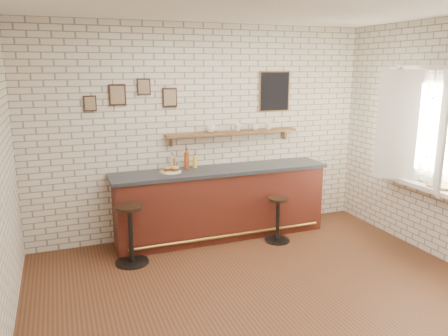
{
  "coord_description": "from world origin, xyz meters",
  "views": [
    {
      "loc": [
        -1.96,
        -3.91,
        2.41
      ],
      "look_at": [
        -0.12,
        0.9,
        1.21
      ],
      "focal_mm": 35.0,
      "sensor_mm": 36.0,
      "label": 1
    }
  ],
  "objects_px": {
    "shelf_cup_a": "(211,129)",
    "bitters_bottle_amber": "(187,160)",
    "bar_counter": "(221,203)",
    "shelf_cup_d": "(269,126)",
    "book_lower": "(436,188)",
    "book_upper": "(437,186)",
    "bitters_bottle_white": "(172,163)",
    "shelf_cup_c": "(255,127)",
    "bitters_bottle_brown": "(173,163)",
    "bar_stool_right": "(278,218)",
    "ciabatta_sandwich": "(171,169)",
    "condiment_bottle_yellow": "(195,162)",
    "shelf_cup_b": "(238,127)",
    "sandwich_plate": "(171,172)",
    "bar_stool_left": "(131,233)"
  },
  "relations": [
    {
      "from": "shelf_cup_a",
      "to": "bitters_bottle_amber",
      "type": "bearing_deg",
      "value": 137.68
    },
    {
      "from": "bar_counter",
      "to": "shelf_cup_d",
      "type": "relative_size",
      "value": 30.01
    },
    {
      "from": "book_lower",
      "to": "book_upper",
      "type": "distance_m",
      "value": 0.03
    },
    {
      "from": "bitters_bottle_amber",
      "to": "shelf_cup_a",
      "type": "relative_size",
      "value": 2.2
    },
    {
      "from": "bitters_bottle_white",
      "to": "shelf_cup_c",
      "type": "relative_size",
      "value": 2.1
    },
    {
      "from": "shelf_cup_d",
      "to": "shelf_cup_c",
      "type": "bearing_deg",
      "value": 161.24
    },
    {
      "from": "bitters_bottle_brown",
      "to": "bar_stool_right",
      "type": "bearing_deg",
      "value": -26.29
    },
    {
      "from": "shelf_cup_c",
      "to": "ciabatta_sandwich",
      "type": "bearing_deg",
      "value": 123.45
    },
    {
      "from": "shelf_cup_a",
      "to": "condiment_bottle_yellow",
      "type": "bearing_deg",
      "value": 138.66
    },
    {
      "from": "condiment_bottle_yellow",
      "to": "book_lower",
      "type": "distance_m",
      "value": 3.16
    },
    {
      "from": "bar_stool_right",
      "to": "book_upper",
      "type": "xyz_separation_m",
      "value": [
        1.56,
        -1.21,
        0.62
      ]
    },
    {
      "from": "ciabatta_sandwich",
      "to": "shelf_cup_b",
      "type": "height_order",
      "value": "shelf_cup_b"
    },
    {
      "from": "bitters_bottle_white",
      "to": "shelf_cup_b",
      "type": "distance_m",
      "value": 1.09
    },
    {
      "from": "bar_counter",
      "to": "bitters_bottle_white",
      "type": "bearing_deg",
      "value": 164.1
    },
    {
      "from": "bitters_bottle_white",
      "to": "book_upper",
      "type": "relative_size",
      "value": 0.98
    },
    {
      "from": "shelf_cup_a",
      "to": "shelf_cup_d",
      "type": "relative_size",
      "value": 1.27
    },
    {
      "from": "bar_counter",
      "to": "shelf_cup_b",
      "type": "relative_size",
      "value": 28.83
    },
    {
      "from": "ciabatta_sandwich",
      "to": "bar_stool_right",
      "type": "height_order",
      "value": "ciabatta_sandwich"
    },
    {
      "from": "bar_counter",
      "to": "book_upper",
      "type": "relative_size",
      "value": 12.75
    },
    {
      "from": "bitters_bottle_brown",
      "to": "shelf_cup_a",
      "type": "bearing_deg",
      "value": 1.3
    },
    {
      "from": "sandwich_plate",
      "to": "book_upper",
      "type": "relative_size",
      "value": 1.15
    },
    {
      "from": "sandwich_plate",
      "to": "bar_stool_left",
      "type": "relative_size",
      "value": 0.37
    },
    {
      "from": "shelf_cup_d",
      "to": "book_upper",
      "type": "bearing_deg",
      "value": -72.0
    },
    {
      "from": "ciabatta_sandwich",
      "to": "shelf_cup_a",
      "type": "distance_m",
      "value": 0.82
    },
    {
      "from": "bitters_bottle_amber",
      "to": "shelf_cup_b",
      "type": "bearing_deg",
      "value": 0.94
    },
    {
      "from": "book_upper",
      "to": "condiment_bottle_yellow",
      "type": "bearing_deg",
      "value": 169.86
    },
    {
      "from": "shelf_cup_d",
      "to": "book_upper",
      "type": "xyz_separation_m",
      "value": [
        1.4,
        -1.88,
        -0.59
      ]
    },
    {
      "from": "book_upper",
      "to": "bitters_bottle_amber",
      "type": "bearing_deg",
      "value": 171.1
    },
    {
      "from": "bar_stool_left",
      "to": "bar_stool_right",
      "type": "height_order",
      "value": "bar_stool_left"
    },
    {
      "from": "bar_counter",
      "to": "book_lower",
      "type": "relative_size",
      "value": 12.48
    },
    {
      "from": "ciabatta_sandwich",
      "to": "shelf_cup_d",
      "type": "bearing_deg",
      "value": 6.2
    },
    {
      "from": "bar_stool_left",
      "to": "shelf_cup_c",
      "type": "bearing_deg",
      "value": 18.16
    },
    {
      "from": "shelf_cup_b",
      "to": "shelf_cup_d",
      "type": "bearing_deg",
      "value": -66.66
    },
    {
      "from": "condiment_bottle_yellow",
      "to": "bar_stool_right",
      "type": "xyz_separation_m",
      "value": [
        1.0,
        -0.65,
        -0.75
      ]
    },
    {
      "from": "ciabatta_sandwich",
      "to": "bar_stool_right",
      "type": "distance_m",
      "value": 1.64
    },
    {
      "from": "book_lower",
      "to": "book_upper",
      "type": "bearing_deg",
      "value": -110.69
    },
    {
      "from": "shelf_cup_a",
      "to": "shelf_cup_c",
      "type": "xyz_separation_m",
      "value": [
        0.69,
        0.0,
        -0.01
      ]
    },
    {
      "from": "bar_stool_right",
      "to": "shelf_cup_a",
      "type": "relative_size",
      "value": 4.87
    },
    {
      "from": "bitters_bottle_amber",
      "to": "book_lower",
      "type": "bearing_deg",
      "value": -34.54
    },
    {
      "from": "shelf_cup_b",
      "to": "bitters_bottle_brown",
      "type": "bearing_deg",
      "value": 114.09
    },
    {
      "from": "shelf_cup_a",
      "to": "shelf_cup_d",
      "type": "distance_m",
      "value": 0.91
    },
    {
      "from": "bitters_bottle_white",
      "to": "book_upper",
      "type": "xyz_separation_m",
      "value": [
        2.89,
        -1.86,
        -0.14
      ]
    },
    {
      "from": "bitters_bottle_white",
      "to": "shelf_cup_a",
      "type": "xyz_separation_m",
      "value": [
        0.58,
        0.01,
        0.45
      ]
    },
    {
      "from": "bitters_bottle_brown",
      "to": "bitters_bottle_white",
      "type": "height_order",
      "value": "bitters_bottle_white"
    },
    {
      "from": "shelf_cup_a",
      "to": "sandwich_plate",
      "type": "bearing_deg",
      "value": 150.38
    },
    {
      "from": "bitters_bottle_white",
      "to": "shelf_cup_d",
      "type": "height_order",
      "value": "shelf_cup_d"
    },
    {
      "from": "bar_stool_right",
      "to": "shelf_cup_b",
      "type": "bearing_deg",
      "value": 117.21
    },
    {
      "from": "ciabatta_sandwich",
      "to": "bar_counter",
      "type": "bearing_deg",
      "value": -2.66
    },
    {
      "from": "book_upper",
      "to": "sandwich_plate",
      "type": "bearing_deg",
      "value": 175.84
    },
    {
      "from": "condiment_bottle_yellow",
      "to": "shelf_cup_c",
      "type": "xyz_separation_m",
      "value": [
        0.94,
        0.01,
        0.45
      ]
    }
  ]
}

